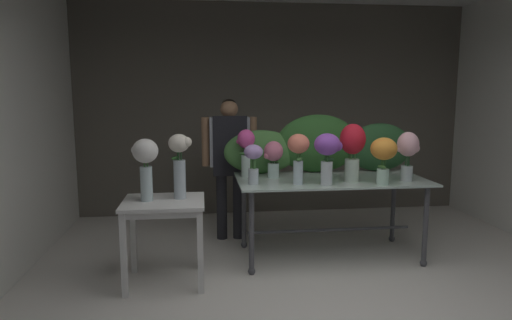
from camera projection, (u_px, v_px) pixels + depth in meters
The scene contains 17 objects.
ground_plane at pixel (298, 252), 4.84m from camera, with size 7.70×7.70×0.00m, color silver.
wall_back at pixel (273, 110), 6.34m from camera, with size 5.47×0.12×2.88m, color #5B564C.
wall_left at pixel (17, 119), 4.30m from camera, with size 0.12×3.62×2.88m, color silver.
display_table_glass at pixel (330, 190), 4.62m from camera, with size 1.90×0.95×0.83m.
side_table_white at pixel (164, 212), 3.99m from camera, with size 0.71×0.61×0.75m.
florist at pixel (230, 153), 5.15m from camera, with size 0.63×0.24×1.61m.
foliage_backdrop at pixel (320, 147), 4.91m from camera, with size 2.08×0.26×0.63m.
vase_lilac_ranunculus at pixel (253, 160), 4.28m from camera, with size 0.18×0.18×0.38m.
vase_rosy_lilies at pixel (274, 156), 4.61m from camera, with size 0.20×0.19×0.37m.
vase_fuchsia_roses at pixel (246, 148), 4.64m from camera, with size 0.19×0.18×0.49m.
vase_violet_dahlias at pixel (327, 151), 4.23m from camera, with size 0.28×0.24×0.49m.
vase_sunset_freesia at pixel (383, 154), 4.25m from camera, with size 0.25×0.25×0.45m.
vase_blush_snapdragons at pixel (408, 150), 4.42m from camera, with size 0.23×0.21×0.48m.
vase_crimson_stock at pixel (353, 147), 4.39m from camera, with size 0.25×0.25×0.56m.
vase_coral_tulips at pixel (298, 151), 4.26m from camera, with size 0.21×0.21×0.48m.
vase_white_roses_tall at pixel (146, 161), 3.90m from camera, with size 0.23×0.22×0.54m.
vase_cream_lisianthus_tall at pixel (180, 161), 4.00m from camera, with size 0.21×0.18×0.58m.
Camera 1 is at (-1.00, -2.80, 1.70)m, focal length 31.85 mm.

